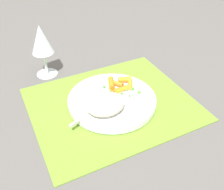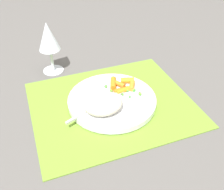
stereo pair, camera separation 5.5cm
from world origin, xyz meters
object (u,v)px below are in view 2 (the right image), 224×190
rice_mound (103,104)px  carrot_portion (122,85)px  plate (112,100)px  fork (102,103)px  wine_glass (48,38)px

rice_mound → carrot_portion: 0.12m
plate → fork: (-0.03, -0.01, 0.01)m
rice_mound → fork: 0.03m
plate → fork: 0.04m
rice_mound → fork: size_ratio=0.55×
rice_mound → carrot_portion: (0.08, 0.08, -0.01)m
carrot_portion → plate: bearing=-139.9°
plate → rice_mound: size_ratio=2.41×
carrot_portion → wine_glass: wine_glass is taller
plate → fork: bearing=-157.9°
plate → fork: size_ratio=1.33×
wine_glass → rice_mound: bearing=-73.3°
plate → wine_glass: 0.28m
plate → wine_glass: bearing=117.4°
plate → fork: fork is taller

